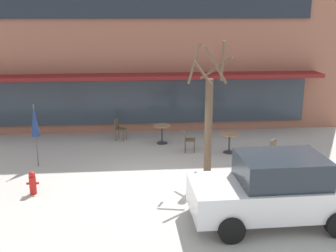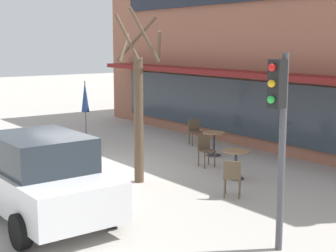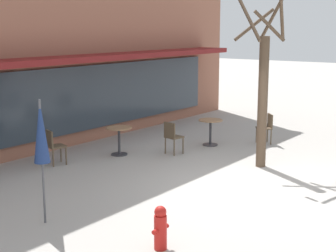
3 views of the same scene
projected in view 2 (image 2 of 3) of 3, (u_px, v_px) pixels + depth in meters
name	position (u px, v px, depth m)	size (l,w,h in m)	color
ground_plane	(88.00, 171.00, 14.35)	(80.00, 80.00, 0.00)	#ADA8A0
building_facade	(321.00, 37.00, 19.54)	(17.66, 9.10, 7.55)	#935B47
cafe_table_near_wall	(214.00, 140.00, 16.27)	(0.70, 0.70, 0.76)	#333338
cafe_table_streetside	(236.00, 160.00, 13.52)	(0.70, 0.70, 0.76)	#333338
patio_umbrella_green_folded	(85.00, 97.00, 18.36)	(0.28, 0.28, 2.20)	#4C4C51
cafe_chair_0	(205.00, 148.00, 14.90)	(0.46, 0.46, 0.89)	brown
cafe_chair_1	(195.00, 130.00, 18.02)	(0.51, 0.51, 0.89)	brown
cafe_chair_2	(232.00, 176.00, 11.87)	(0.57, 0.57, 0.89)	brown
parked_sedan	(39.00, 177.00, 10.39)	(4.23, 2.08, 1.76)	silver
street_tree	(139.00, 106.00, 12.97)	(1.50, 1.32, 4.40)	brown
traffic_light_pole	(279.00, 120.00, 8.54)	(0.26, 0.44, 3.40)	#47474C
fire_hydrant	(28.00, 141.00, 16.96)	(0.36, 0.20, 0.71)	red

